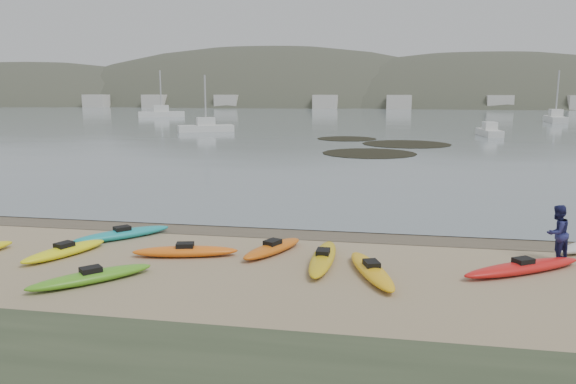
# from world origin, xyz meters

# --- Properties ---
(ground) EXTENTS (600.00, 600.00, 0.00)m
(ground) POSITION_xyz_m (0.00, 0.00, 0.00)
(ground) COLOR tan
(ground) RESTS_ON ground
(wet_sand) EXTENTS (60.00, 60.00, 0.00)m
(wet_sand) POSITION_xyz_m (0.00, -0.30, 0.00)
(wet_sand) COLOR brown
(wet_sand) RESTS_ON ground
(water) EXTENTS (1200.00, 1200.00, 0.00)m
(water) POSITION_xyz_m (0.00, 300.00, 0.01)
(water) COLOR slate
(water) RESTS_ON ground
(kayaks) EXTENTS (22.87, 9.17, 0.34)m
(kayaks) POSITION_xyz_m (-0.16, -4.05, 0.17)
(kayaks) COLOR orange
(kayaks) RESTS_ON ground
(person_east) EXTENTS (1.11, 1.09, 1.80)m
(person_east) POSITION_xyz_m (9.10, -2.35, 0.90)
(person_east) COLOR navy
(person_east) RESTS_ON ground
(kelp_mats) EXTENTS (14.02, 21.53, 0.04)m
(kelp_mats) POSITION_xyz_m (2.69, 34.43, 0.03)
(kelp_mats) COLOR black
(kelp_mats) RESTS_ON water
(moored_boats) EXTENTS (95.54, 63.17, 1.27)m
(moored_boats) POSITION_xyz_m (1.43, 78.82, 0.56)
(moored_boats) COLOR silver
(moored_boats) RESTS_ON ground
(far_hills) EXTENTS (550.00, 135.00, 80.00)m
(far_hills) POSITION_xyz_m (39.38, 193.97, -15.93)
(far_hills) COLOR #384235
(far_hills) RESTS_ON ground
(far_town) EXTENTS (199.00, 5.00, 4.00)m
(far_town) POSITION_xyz_m (6.00, 145.00, 2.00)
(far_town) COLOR beige
(far_town) RESTS_ON ground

